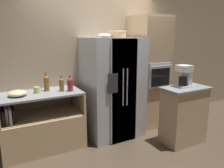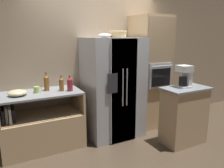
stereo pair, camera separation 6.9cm
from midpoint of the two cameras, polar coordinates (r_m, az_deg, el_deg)
name	(u,v)px [view 2 (the right image)]	position (r m, az deg, el deg)	size (l,w,h in m)	color
ground_plane	(109,136)	(4.10, -0.37, -13.44)	(20.00, 20.00, 0.00)	#4C3D2D
wall_back	(96,57)	(4.17, -3.65, 7.04)	(12.00, 0.06, 2.80)	tan
counter_left	(42,128)	(3.77, -17.30, -10.86)	(1.25, 0.67, 0.92)	tan
refrigerator	(113,87)	(3.93, 0.73, -0.92)	(0.98, 0.84, 1.77)	silver
wall_oven	(149,72)	(4.41, 10.18, 3.06)	(0.64, 0.72, 2.17)	tan
island_counter	(184,115)	(3.90, 18.73, -7.76)	(0.78, 0.45, 0.97)	tan
wicker_basket	(118,34)	(3.98, 2.11, 12.97)	(0.31, 0.31, 0.11)	tan
fruit_bowl	(105,35)	(3.85, -1.38, 12.58)	(0.23, 0.23, 0.07)	white
bottle_tall	(46,83)	(3.65, -16.24, 0.37)	(0.08, 0.08, 0.30)	brown
bottle_short	(70,84)	(3.55, -10.41, 0.06)	(0.09, 0.09, 0.26)	maroon
bottle_wide	(61,84)	(3.58, -12.54, 0.01)	(0.07, 0.07, 0.25)	brown
mug	(37,90)	(3.57, -18.52, -1.43)	(0.12, 0.09, 0.10)	#B2D166
mixing_bowl	(17,93)	(3.51, -22.97, -2.12)	(0.27, 0.27, 0.09)	beige
coffee_maker	(185,75)	(3.76, 19.01, 2.17)	(0.21, 0.22, 0.36)	white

